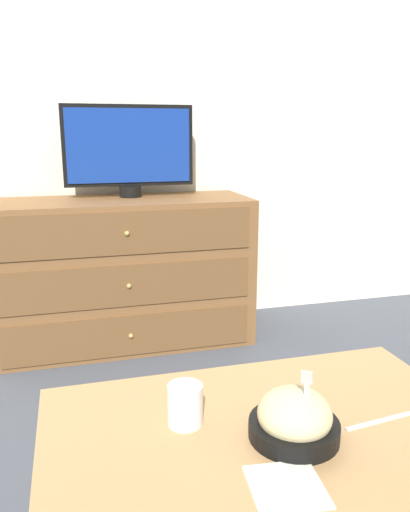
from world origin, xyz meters
TOP-DOWN VIEW (x-y plane):
  - ground_plane at (0.00, 0.00)m, footprint 12.00×12.00m
  - wall_back at (0.00, 0.03)m, footprint 12.00×0.05m
  - dresser at (0.08, -0.28)m, footprint 1.33×0.51m
  - tv at (0.15, -0.19)m, footprint 0.68×0.11m
  - coffee_table at (0.24, -1.91)m, footprint 1.03×0.63m
  - takeout_bowl at (0.28, -1.96)m, footprint 0.20×0.20m
  - drink_cup at (0.06, -1.84)m, footprint 0.08×0.08m
  - napkin at (0.20, -2.11)m, footprint 0.15×0.15m
  - knife at (0.50, -1.96)m, footprint 0.19×0.03m

SIDE VIEW (x-z plane):
  - ground_plane at x=0.00m, z-range 0.00..0.00m
  - dresser at x=0.08m, z-range 0.00..0.78m
  - coffee_table at x=0.24m, z-range 0.17..0.62m
  - napkin at x=0.20m, z-range 0.45..0.46m
  - knife at x=0.50m, z-range 0.45..0.46m
  - drink_cup at x=0.06m, z-range 0.45..0.54m
  - takeout_bowl at x=0.28m, z-range 0.41..0.59m
  - tv at x=0.15m, z-range 0.80..1.27m
  - wall_back at x=0.00m, z-range 0.00..2.60m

